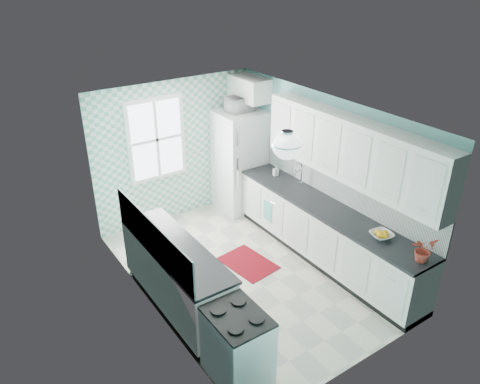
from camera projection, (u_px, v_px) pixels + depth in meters
floor at (246, 272)px, 7.13m from camera, size 3.00×4.40×0.02m
ceiling at (248, 113)px, 5.98m from camera, size 3.00×4.40×0.02m
wall_back at (175, 151)px, 8.18m from camera, size 3.00×0.02×2.50m
wall_front at (367, 281)px, 4.93m from camera, size 3.00×0.02×2.50m
wall_left at (147, 232)px, 5.80m from camera, size 0.02×4.40×2.50m
wall_right at (326, 174)px, 7.31m from camera, size 0.02×4.40×2.50m
accent_wall at (175, 151)px, 8.17m from camera, size 3.00×0.01×2.50m
window at (156, 139)px, 7.83m from camera, size 1.04×0.05×1.44m
backsplash_right at (343, 187)px, 7.03m from camera, size 0.02×3.60×0.51m
backsplash_left at (152, 238)px, 5.78m from camera, size 0.02×2.15×0.51m
upper_cabinets_right at (351, 150)px, 6.48m from camera, size 0.33×3.20×0.90m
upper_cabinet_fridge at (248, 88)px, 8.10m from camera, size 0.40×0.74×0.40m
ceiling_light at (287, 145)px, 5.48m from camera, size 0.34×0.34×0.35m
base_cabinets_right at (325, 235)px, 7.22m from camera, size 0.60×3.60×0.90m
countertop_right at (327, 209)px, 7.00m from camera, size 0.63×3.60×0.04m
base_cabinets_left at (177, 278)px, 6.26m from camera, size 0.60×2.15×0.90m
countertop_left at (175, 248)px, 6.06m from camera, size 0.63×2.15×0.04m
fridge at (240, 161)px, 8.58m from camera, size 0.82×0.81×1.87m
stove at (237, 345)px, 5.18m from camera, size 0.58×0.72×0.87m
sink at (293, 188)px, 7.60m from camera, size 0.45×0.38×0.53m
rug at (248, 263)px, 7.32m from camera, size 0.70×0.93×0.01m
dish_towel at (268, 211)px, 7.83m from camera, size 0.05×0.23×0.35m
fruit_bowl at (381, 235)px, 6.23m from camera, size 0.33×0.33×0.07m
potted_plant at (423, 250)px, 5.71m from camera, size 0.29×0.25×0.32m
soap_bottle at (276, 171)px, 7.96m from camera, size 0.10×0.10×0.18m
microwave at (240, 104)px, 8.10m from camera, size 0.47×0.32×0.26m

